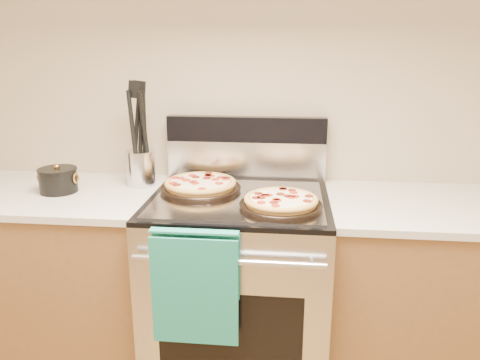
# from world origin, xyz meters

# --- Properties ---
(wall_back) EXTENTS (4.00, 0.00, 4.00)m
(wall_back) POSITION_xyz_m (0.00, 2.00, 1.35)
(wall_back) COLOR tan
(wall_back) RESTS_ON ground
(range_body) EXTENTS (0.76, 0.68, 0.90)m
(range_body) POSITION_xyz_m (0.00, 1.65, 0.45)
(range_body) COLOR #B7B7BC
(range_body) RESTS_ON ground
(oven_window) EXTENTS (0.56, 0.01, 0.40)m
(oven_window) POSITION_xyz_m (0.00, 1.31, 0.45)
(oven_window) COLOR black
(oven_window) RESTS_ON range_body
(cooktop) EXTENTS (0.76, 0.68, 0.02)m
(cooktop) POSITION_xyz_m (0.00, 1.65, 0.91)
(cooktop) COLOR black
(cooktop) RESTS_ON range_body
(backsplash_lower) EXTENTS (0.76, 0.06, 0.18)m
(backsplash_lower) POSITION_xyz_m (0.00, 1.96, 1.01)
(backsplash_lower) COLOR silver
(backsplash_lower) RESTS_ON cooktop
(backsplash_upper) EXTENTS (0.76, 0.06, 0.12)m
(backsplash_upper) POSITION_xyz_m (0.00, 1.96, 1.16)
(backsplash_upper) COLOR black
(backsplash_upper) RESTS_ON backsplash_lower
(oven_handle) EXTENTS (0.70, 0.03, 0.03)m
(oven_handle) POSITION_xyz_m (0.00, 1.27, 0.80)
(oven_handle) COLOR silver
(oven_handle) RESTS_ON range_body
(dish_towel) EXTENTS (0.32, 0.05, 0.42)m
(dish_towel) POSITION_xyz_m (-0.12, 1.27, 0.70)
(dish_towel) COLOR #187972
(dish_towel) RESTS_ON oven_handle
(foil_sheet) EXTENTS (0.70, 0.55, 0.01)m
(foil_sheet) POSITION_xyz_m (0.00, 1.62, 0.92)
(foil_sheet) COLOR gray
(foil_sheet) RESTS_ON cooktop
(cabinet_left) EXTENTS (1.00, 0.62, 0.88)m
(cabinet_left) POSITION_xyz_m (-0.88, 1.68, 0.44)
(cabinet_left) COLOR brown
(cabinet_left) RESTS_ON ground
(countertop_left) EXTENTS (1.02, 0.64, 0.03)m
(countertop_left) POSITION_xyz_m (-0.88, 1.68, 0.90)
(countertop_left) COLOR beige
(countertop_left) RESTS_ON cabinet_left
(cabinet_right) EXTENTS (1.00, 0.62, 0.88)m
(cabinet_right) POSITION_xyz_m (0.88, 1.68, 0.44)
(cabinet_right) COLOR brown
(cabinet_right) RESTS_ON ground
(countertop_right) EXTENTS (1.02, 0.64, 0.03)m
(countertop_right) POSITION_xyz_m (0.88, 1.68, 0.90)
(countertop_right) COLOR beige
(countertop_right) RESTS_ON cabinet_right
(pepperoni_pizza_back) EXTENTS (0.40, 0.40, 0.05)m
(pepperoni_pizza_back) POSITION_xyz_m (-0.18, 1.71, 0.95)
(pepperoni_pizza_back) COLOR #B67E37
(pepperoni_pizza_back) RESTS_ON foil_sheet
(pepperoni_pizza_front) EXTENTS (0.43, 0.43, 0.04)m
(pepperoni_pizza_front) POSITION_xyz_m (0.18, 1.52, 0.95)
(pepperoni_pizza_front) COLOR #B67E37
(pepperoni_pizza_front) RESTS_ON foil_sheet
(utensil_crock) EXTENTS (0.17, 0.17, 0.17)m
(utensil_crock) POSITION_xyz_m (-0.48, 1.82, 0.99)
(utensil_crock) COLOR silver
(utensil_crock) RESTS_ON countertop_left
(saucepan) EXTENTS (0.17, 0.17, 0.10)m
(saucepan) POSITION_xyz_m (-0.82, 1.67, 0.96)
(saucepan) COLOR black
(saucepan) RESTS_ON countertop_left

